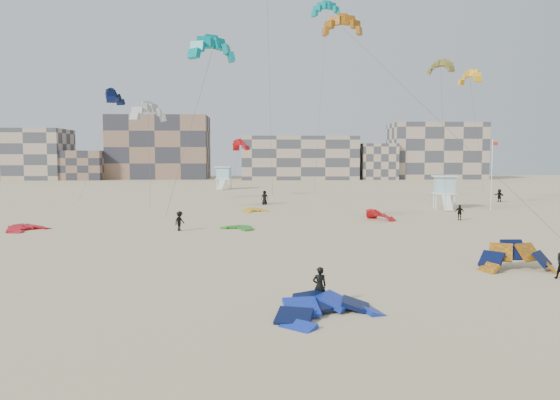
{
  "coord_description": "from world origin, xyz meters",
  "views": [
    {
      "loc": [
        -1.14,
        -24.87,
        6.28
      ],
      "look_at": [
        0.01,
        6.0,
        3.84
      ],
      "focal_mm": 35.0,
      "sensor_mm": 36.0,
      "label": 1
    }
  ],
  "objects_px": {
    "lifeguard_tower_near": "(444,192)",
    "kite_ground_orange": "(518,271)",
    "kite_ground_blue": "(330,317)",
    "kitesurfer_main": "(320,286)"
  },
  "relations": [
    {
      "from": "kite_ground_blue",
      "to": "kite_ground_orange",
      "type": "xyz_separation_m",
      "value": [
        11.51,
        8.29,
        0.0
      ]
    },
    {
      "from": "kite_ground_blue",
      "to": "kite_ground_orange",
      "type": "height_order",
      "value": "kite_ground_orange"
    },
    {
      "from": "kite_ground_blue",
      "to": "lifeguard_tower_near",
      "type": "bearing_deg",
      "value": 34.53
    },
    {
      "from": "kite_ground_blue",
      "to": "kitesurfer_main",
      "type": "distance_m",
      "value": 1.89
    },
    {
      "from": "kite_ground_orange",
      "to": "kitesurfer_main",
      "type": "distance_m",
      "value": 13.49
    },
    {
      "from": "lifeguard_tower_near",
      "to": "kite_ground_orange",
      "type": "bearing_deg",
      "value": -92.21
    },
    {
      "from": "kite_ground_blue",
      "to": "kite_ground_orange",
      "type": "relative_size",
      "value": 1.12
    },
    {
      "from": "kite_ground_orange",
      "to": "lifeguard_tower_near",
      "type": "height_order",
      "value": "lifeguard_tower_near"
    },
    {
      "from": "kite_ground_blue",
      "to": "lifeguard_tower_near",
      "type": "height_order",
      "value": "lifeguard_tower_near"
    },
    {
      "from": "kite_ground_orange",
      "to": "lifeguard_tower_near",
      "type": "distance_m",
      "value": 37.43
    }
  ]
}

